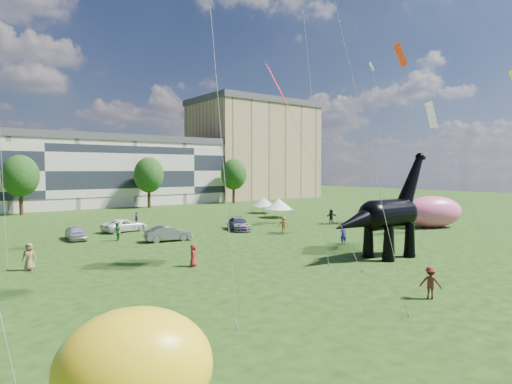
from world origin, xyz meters
TOP-DOWN VIEW (x-y plane):
  - ground at (0.00, 0.00)m, footprint 220.00×220.00m
  - terrace_row at (-8.00, 62.00)m, footprint 78.00×11.00m
  - apartment_block at (40.00, 65.00)m, footprint 28.00×18.00m
  - tree_mid_left at (-12.00, 53.00)m, footprint 5.20×5.20m
  - tree_mid_right at (8.00, 53.00)m, footprint 5.20×5.20m
  - tree_far_right at (26.00, 53.00)m, footprint 5.20×5.20m
  - dinosaur_sculpture at (5.12, 1.51)m, footprint 10.27×2.89m
  - car_silver at (-11.52, 24.56)m, footprint 1.99×4.15m
  - car_grey at (-4.76, 18.50)m, footprint 4.54×2.22m
  - car_white at (-5.82, 27.11)m, footprint 5.24×3.13m
  - car_dark at (4.74, 20.53)m, footprint 3.44×5.08m
  - gazebo_near at (16.36, 27.45)m, footprint 4.26×4.26m
  - gazebo_far at (18.35, 33.47)m, footprint 4.24×4.24m
  - inflatable_pink at (23.84, 8.71)m, footprint 8.24×6.44m
  - inflatable_yellow at (-18.23, -7.82)m, footprint 4.94×4.39m
  - visitors at (-0.93, 15.39)m, footprint 51.88×44.51m

SIDE VIEW (x-z plane):
  - ground at x=0.00m, z-range 0.00..0.00m
  - car_white at x=-5.82m, z-range 0.00..1.36m
  - car_dark at x=4.74m, z-range 0.00..1.37m
  - car_silver at x=-11.52m, z-range 0.00..1.37m
  - car_grey at x=-4.76m, z-range 0.00..1.43m
  - visitors at x=-0.93m, z-range -0.07..1.78m
  - inflatable_yellow at x=-18.23m, z-range 0.00..3.15m
  - gazebo_far at x=18.35m, z-range 0.50..2.96m
  - inflatable_pink at x=23.84m, z-range 0.00..3.69m
  - gazebo_near at x=16.36m, z-range 0.54..3.22m
  - dinosaur_sculpture at x=5.12m, z-range -1.03..7.38m
  - terrace_row at x=-8.00m, z-range 0.00..12.00m
  - tree_mid_left at x=-12.00m, z-range 1.57..11.01m
  - tree_mid_right at x=8.00m, z-range 1.57..11.01m
  - tree_far_right at x=26.00m, z-range 1.57..11.01m
  - apartment_block at x=40.00m, z-range 0.00..22.00m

